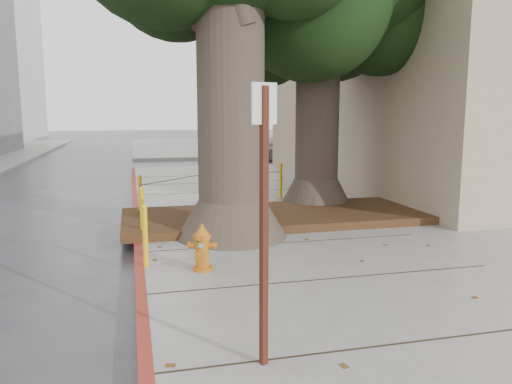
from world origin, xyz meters
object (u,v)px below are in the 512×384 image
car_silver (290,147)px  car_red (366,148)px  signpost (264,211)px  fire_hydrant (202,248)px

car_silver → car_red: bearing=-106.3°
signpost → car_red: bearing=41.7°
fire_hydrant → car_silver: size_ratio=0.17×
fire_hydrant → car_red: 20.17m
signpost → car_silver: bearing=51.9°
fire_hydrant → car_red: size_ratio=0.19×
signpost → car_red: signpost is taller
car_red → signpost: bearing=158.4°
signpost → car_silver: 21.90m
car_red → fire_hydrant: bearing=154.1°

